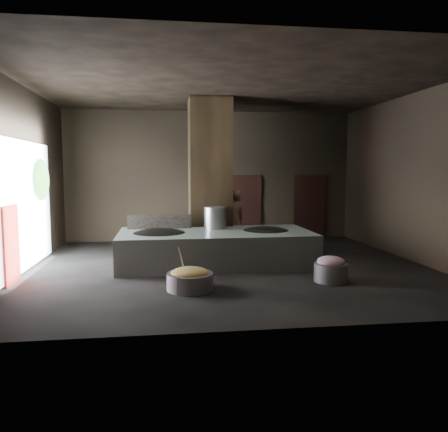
{
  "coord_description": "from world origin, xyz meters",
  "views": [
    {
      "loc": [
        -1.59,
        -10.84,
        2.42
      ],
      "look_at": [
        -0.07,
        0.46,
        1.25
      ],
      "focal_mm": 35.0,
      "sensor_mm": 36.0,
      "label": 1
    }
  ],
  "objects": [
    {
      "name": "ceiling",
      "position": [
        0.0,
        0.0,
        4.55
      ],
      "size": [
        10.0,
        9.0,
        0.1
      ],
      "primitive_type": "cube",
      "color": "black",
      "rests_on": "back_wall"
    },
    {
      "name": "right_wall",
      "position": [
        5.05,
        0.0,
        2.25
      ],
      "size": [
        0.1,
        9.0,
        4.5
      ],
      "primitive_type": "cube",
      "color": "black",
      "rests_on": "ground"
    },
    {
      "name": "doorway_near_glow",
      "position": [
        0.92,
        4.49,
        1.05
      ],
      "size": [
        0.83,
        0.04,
        1.95
      ],
      "primitive_type": "cube",
      "color": "#8C6647",
      "rests_on": "ground"
    },
    {
      "name": "left_opening",
      "position": [
        -4.95,
        0.2,
        1.6
      ],
      "size": [
        0.04,
        4.2,
        3.1
      ],
      "primitive_type": "cube",
      "color": "white",
      "rests_on": "ground"
    },
    {
      "name": "doorway_near",
      "position": [
        1.2,
        4.45,
        1.1
      ],
      "size": [
        1.18,
        0.08,
        2.38
      ],
      "primitive_type": "cube",
      "color": "black",
      "rests_on": "ground"
    },
    {
      "name": "cook",
      "position": [
        0.53,
        2.42,
        0.93
      ],
      "size": [
        0.81,
        0.72,
        1.86
      ],
      "primitive_type": "imported",
      "rotation": [
        0.0,
        0.0,
        3.66
      ],
      "color": "brown",
      "rests_on": "ground"
    },
    {
      "name": "back_wall",
      "position": [
        0.0,
        4.55,
        2.25
      ],
      "size": [
        10.0,
        0.1,
        4.5
      ],
      "primitive_type": "cube",
      "color": "black",
      "rests_on": "ground"
    },
    {
      "name": "front_wall",
      "position": [
        0.0,
        -4.55,
        2.25
      ],
      "size": [
        10.0,
        0.1,
        4.5
      ],
      "primitive_type": "cube",
      "color": "black",
      "rests_on": "ground"
    },
    {
      "name": "splash_guard",
      "position": [
        -1.76,
        1.08,
        1.03
      ],
      "size": [
        1.73,
        0.08,
        0.43
      ],
      "primitive_type": "cube",
      "rotation": [
        0.0,
        0.0,
        0.01
      ],
      "color": "black",
      "rests_on": "hearth_platform"
    },
    {
      "name": "wok_left_rim",
      "position": [
        -1.76,
        0.28,
        0.82
      ],
      "size": [
        1.6,
        1.6,
        0.05
      ],
      "primitive_type": "cylinder",
      "color": "black",
      "rests_on": "hearth_platform"
    },
    {
      "name": "left_wall",
      "position": [
        -5.05,
        0.0,
        2.25
      ],
      "size": [
        0.1,
        9.0,
        4.5
      ],
      "primitive_type": "cube",
      "color": "black",
      "rests_on": "ground"
    },
    {
      "name": "meat_basin",
      "position": [
        1.99,
        -1.81,
        0.2
      ],
      "size": [
        0.76,
        0.76,
        0.4
      ],
      "primitive_type": "cylinder",
      "rotation": [
        0.0,
        0.0,
        -0.04
      ],
      "color": "gray",
      "rests_on": "ground"
    },
    {
      "name": "doorway_far_glow",
      "position": [
        3.61,
        4.6,
        1.05
      ],
      "size": [
        0.82,
        0.04,
        1.94
      ],
      "primitive_type": "cube",
      "color": "#8C6647",
      "rests_on": "ground"
    },
    {
      "name": "wok_right",
      "position": [
        1.04,
        0.38,
        0.75
      ],
      "size": [
        1.46,
        1.46,
        0.41
      ],
      "primitive_type": "ellipsoid",
      "color": "black",
      "rests_on": "hearth_platform"
    },
    {
      "name": "wok_right_rim",
      "position": [
        1.04,
        0.38,
        0.82
      ],
      "size": [
        1.49,
        1.49,
        0.05
      ],
      "primitive_type": "cylinder",
      "color": "black",
      "rests_on": "hearth_platform"
    },
    {
      "name": "pillar",
      "position": [
        -0.3,
        1.9,
        2.25
      ],
      "size": [
        1.2,
        1.2,
        4.5
      ],
      "primitive_type": "cube",
      "color": "black",
      "rests_on": "ground"
    },
    {
      "name": "veg_fill",
      "position": [
        -1.12,
        -2.08,
        0.35
      ],
      "size": [
        0.78,
        0.78,
        0.24
      ],
      "primitive_type": "ellipsoid",
      "color": "#A0AC53",
      "rests_on": "veg_basin"
    },
    {
      "name": "floor",
      "position": [
        0.0,
        0.0,
        -0.05
      ],
      "size": [
        10.0,
        9.0,
        0.1
      ],
      "primitive_type": "cube",
      "color": "black",
      "rests_on": "ground"
    },
    {
      "name": "hearth_platform",
      "position": [
        -0.31,
        0.33,
        0.43
      ],
      "size": [
        4.99,
        2.42,
        0.86
      ],
      "primitive_type": "cube",
      "rotation": [
        0.0,
        0.0,
        0.01
      ],
      "color": "#A1B3A6",
      "rests_on": "ground"
    },
    {
      "name": "veg_basin",
      "position": [
        -1.12,
        -2.08,
        0.17
      ],
      "size": [
        0.98,
        0.98,
        0.35
      ],
      "primitive_type": "cylinder",
      "rotation": [
        0.0,
        0.0,
        -0.03
      ],
      "color": "gray",
      "rests_on": "ground"
    },
    {
      "name": "tree_silhouette",
      "position": [
        -4.85,
        1.3,
        2.2
      ],
      "size": [
        0.28,
        1.1,
        1.1
      ],
      "primitive_type": "ellipsoid",
      "color": "#194714",
      "rests_on": "left_opening"
    },
    {
      "name": "stock_pot",
      "position": [
        -0.26,
        0.88,
        1.13
      ],
      "size": [
        0.6,
        0.6,
        0.65
      ],
      "primitive_type": "cylinder",
      "color": "#9B9CA3",
      "rests_on": "hearth_platform"
    },
    {
      "name": "ladle",
      "position": [
        -1.27,
        -1.93,
        0.55
      ],
      "size": [
        0.19,
        0.35,
        0.67
      ],
      "primitive_type": "cylinder",
      "rotation": [
        0.49,
        0.0,
        -0.47
      ],
      "color": "#9B9CA3",
      "rests_on": "veg_basin"
    },
    {
      "name": "platform_cap",
      "position": [
        -0.31,
        0.33,
        0.82
      ],
      "size": [
        4.86,
        2.33,
        0.03
      ],
      "primitive_type": "cube",
      "color": "black",
      "rests_on": "hearth_platform"
    },
    {
      "name": "wok_left",
      "position": [
        -1.76,
        0.28,
        0.75
      ],
      "size": [
        1.57,
        1.57,
        0.43
      ],
      "primitive_type": "ellipsoid",
      "color": "black",
      "rests_on": "hearth_platform"
    },
    {
      "name": "meat_fill",
      "position": [
        1.99,
        -1.81,
        0.45
      ],
      "size": [
        0.61,
        0.61,
        0.23
      ],
      "primitive_type": "ellipsoid",
      "color": "#BE7283",
      "rests_on": "meat_basin"
    },
    {
      "name": "doorway_far",
      "position": [
        3.6,
        4.45,
        1.1
      ],
      "size": [
        1.18,
        0.08,
        2.38
      ],
      "primitive_type": "cube",
      "color": "black",
      "rests_on": "ground"
    },
    {
      "name": "pavilion_sliver",
      "position": [
        -4.88,
        -1.1,
        0.85
      ],
      "size": [
        0.05,
        0.9,
        1.7
      ],
      "primitive_type": "cube",
      "color": "maroon",
      "rests_on": "ground"
    }
  ]
}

